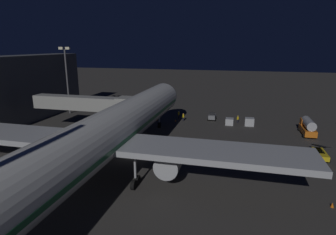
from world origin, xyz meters
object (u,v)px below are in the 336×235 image
object	(u,v)px
belt_loader	(320,153)
fuel_tanker	(308,126)
traffic_cone_wingtip_svc_side	(332,205)
baggage_tug_lead	(212,117)
traffic_cone_nose_port	(176,120)
apron_floodlight_mast	(67,75)
baggage_container_near_belt	(229,122)
ground_crew_near_nose_gear	(238,119)
traffic_cone_nose_starboard	(157,119)
ground_crew_by_belt_loader	(179,114)
ground_crew_marshaller_fwd	(183,117)
airliner_at_gate	(99,140)
baggage_container_mid_row	(249,122)
jet_bridge	(92,104)

from	to	relation	value
belt_loader	fuel_tanker	distance (m)	12.52
traffic_cone_wingtip_svc_side	baggage_tug_lead	bearing A→B (deg)	-64.28
belt_loader	traffic_cone_nose_port	size ratio (longest dim) A/B	13.35
apron_floodlight_mast	baggage_container_near_belt	distance (m)	40.51
ground_crew_near_nose_gear	traffic_cone_nose_starboard	bearing A→B (deg)	6.98
baggage_tug_lead	ground_crew_near_nose_gear	world-z (taller)	baggage_tug_lead
traffic_cone_nose_starboard	traffic_cone_wingtip_svc_side	world-z (taller)	same
ground_crew_by_belt_loader	ground_crew_marshaller_fwd	size ratio (longest dim) A/B	1.04
apron_floodlight_mast	ground_crew_marshaller_fwd	size ratio (longest dim) A/B	8.83
airliner_at_gate	baggage_tug_lead	world-z (taller)	airliner_at_gate
traffic_cone_nose_port	baggage_tug_lead	bearing A→B (deg)	-155.90
ground_crew_marshaller_fwd	traffic_cone_nose_starboard	distance (m)	6.11
baggage_container_near_belt	baggage_container_mid_row	distance (m)	4.15
belt_loader	baggage_container_mid_row	world-z (taller)	belt_loader
fuel_tanker	traffic_cone_nose_port	bearing A→B (deg)	-6.09
belt_loader	ground_crew_by_belt_loader	size ratio (longest dim) A/B	3.83
apron_floodlight_mast	ground_crew_marshaller_fwd	world-z (taller)	apron_floodlight_mast
belt_loader	baggage_container_mid_row	xyz separation A→B (m)	(9.90, -16.01, -0.00)
ground_crew_by_belt_loader	traffic_cone_nose_starboard	distance (m)	5.32
traffic_cone_nose_port	baggage_container_near_belt	bearing A→B (deg)	-177.69
airliner_at_gate	fuel_tanker	world-z (taller)	airliner_at_gate
jet_bridge	baggage_tug_lead	size ratio (longest dim) A/B	8.15
traffic_cone_nose_port	traffic_cone_nose_starboard	bearing A→B (deg)	0.00
ground_crew_by_belt_loader	ground_crew_near_nose_gear	bearing A→B (deg)	177.80
jet_bridge	apron_floodlight_mast	world-z (taller)	apron_floodlight_mast
jet_bridge	airliner_at_gate	bearing A→B (deg)	121.34
ground_crew_by_belt_loader	traffic_cone_nose_port	world-z (taller)	ground_crew_by_belt_loader
baggage_container_mid_row	ground_crew_near_nose_gear	size ratio (longest dim) A/B	1.09
belt_loader	baggage_container_near_belt	size ratio (longest dim) A/B	3.91
jet_bridge	ground_crew_near_nose_gear	bearing A→B (deg)	-151.05
airliner_at_gate	apron_floodlight_mast	size ratio (longest dim) A/B	3.98
ground_crew_marshaller_fwd	airliner_at_gate	bearing A→B (deg)	83.24
baggage_container_near_belt	baggage_container_mid_row	bearing A→B (deg)	-176.84
traffic_cone_wingtip_svc_side	traffic_cone_nose_port	bearing A→B (deg)	-51.28
traffic_cone_nose_port	traffic_cone_nose_starboard	world-z (taller)	same
jet_bridge	traffic_cone_nose_starboard	xyz separation A→B (m)	(-8.98, -12.69, -5.66)
airliner_at_gate	traffic_cone_wingtip_svc_side	world-z (taller)	airliner_at_gate
belt_loader	traffic_cone_nose_port	xyz separation A→B (m)	(25.85, -15.31, -0.57)
baggage_tug_lead	ground_crew_marshaller_fwd	distance (m)	6.69
baggage_container_near_belt	traffic_cone_nose_starboard	bearing A→B (deg)	1.69
jet_bridge	belt_loader	distance (m)	39.65
baggage_container_mid_row	fuel_tanker	bearing A→B (deg)	161.56
baggage_container_near_belt	apron_floodlight_mast	bearing A→B (deg)	-1.41
fuel_tanker	traffic_cone_wingtip_svc_side	world-z (taller)	fuel_tanker
fuel_tanker	airliner_at_gate	bearing A→B (deg)	44.44
apron_floodlight_mast	baggage_container_mid_row	xyz separation A→B (m)	(-43.65, 0.74, -8.70)
traffic_cone_wingtip_svc_side	ground_crew_marshaller_fwd	bearing A→B (deg)	-54.07
jet_bridge	baggage_container_mid_row	world-z (taller)	jet_bridge
belt_loader	baggage_tug_lead	size ratio (longest dim) A/B	2.89
ground_crew_near_nose_gear	traffic_cone_nose_port	xyz separation A→B (m)	(13.52, 2.19, -0.67)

